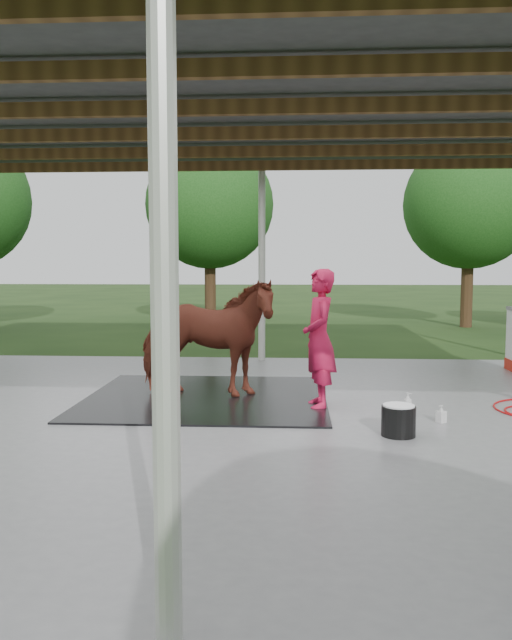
{
  "coord_description": "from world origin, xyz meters",
  "views": [
    {
      "loc": [
        0.61,
        -7.65,
        1.99
      ],
      "look_at": [
        0.1,
        1.09,
        1.19
      ],
      "focal_mm": 35.0,
      "sensor_mm": 36.0,
      "label": 1
    }
  ],
  "objects": [
    {
      "name": "ground",
      "position": [
        0.0,
        0.0,
        0.0
      ],
      "size": [
        100.0,
        100.0,
        0.0
      ],
      "primitive_type": "plane",
      "color": "#1E3814"
    },
    {
      "name": "concrete_slab",
      "position": [
        0.0,
        0.0,
        0.03
      ],
      "size": [
        12.0,
        10.0,
        0.05
      ],
      "primitive_type": "cube",
      "color": "slate",
      "rests_on": "ground"
    },
    {
      "name": "pavilion_structure",
      "position": [
        0.0,
        -0.0,
        3.97
      ],
      "size": [
        12.6,
        10.6,
        4.05
      ],
      "color": "beige",
      "rests_on": "ground"
    },
    {
      "name": "tree_belt",
      "position": [
        0.3,
        0.9,
        3.79
      ],
      "size": [
        28.0,
        28.0,
        5.8
      ],
      "color": "#382314",
      "rests_on": "ground"
    },
    {
      "name": "rubber_mat",
      "position": [
        -0.62,
        1.14,
        0.06
      ],
      "size": [
        3.41,
        3.2,
        0.03
      ],
      "primitive_type": "cube",
      "color": "black",
      "rests_on": "concrete_slab"
    },
    {
      "name": "horse",
      "position": [
        -0.62,
        1.14,
        0.92
      ],
      "size": [
        2.06,
        1.04,
        1.69
      ],
      "primitive_type": "imported",
      "rotation": [
        0.0,
        0.0,
        1.51
      ],
      "color": "maroon",
      "rests_on": "rubber_mat"
    },
    {
      "name": "handler",
      "position": [
        0.97,
        0.66,
        0.98
      ],
      "size": [
        0.54,
        0.74,
        1.86
      ],
      "primitive_type": "imported",
      "rotation": [
        0.0,
        0.0,
        -1.43
      ],
      "color": "#C61540",
      "rests_on": "concrete_slab"
    },
    {
      "name": "wash_bucket",
      "position": [
        1.81,
        -0.69,
        0.23
      ],
      "size": [
        0.38,
        0.38,
        0.35
      ],
      "color": "black",
      "rests_on": "concrete_slab"
    },
    {
      "name": "soap_bottle_a",
      "position": [
        2.08,
        0.26,
        0.2
      ],
      "size": [
        0.16,
        0.16,
        0.29
      ],
      "primitive_type": "imported",
      "rotation": [
        0.0,
        0.0,
        0.75
      ],
      "color": "silver",
      "rests_on": "concrete_slab"
    },
    {
      "name": "soap_bottle_b",
      "position": [
        2.43,
        -0.08,
        0.16
      ],
      "size": [
        0.14,
        0.14,
        0.21
      ],
      "primitive_type": "imported",
      "rotation": [
        0.0,
        0.0,
        -0.97
      ],
      "color": "#338CD8",
      "rests_on": "concrete_slab"
    }
  ]
}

